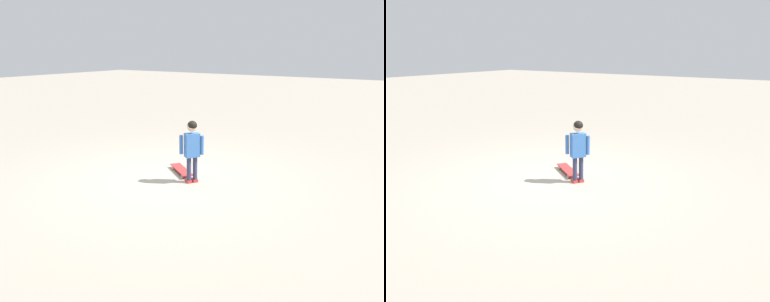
# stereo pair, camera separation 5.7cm
# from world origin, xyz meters

# --- Properties ---
(ground_plane) EXTENTS (50.00, 50.00, 0.00)m
(ground_plane) POSITION_xyz_m (0.00, 0.00, 0.00)
(ground_plane) COLOR #9E9384
(child_person) EXTENTS (0.37, 0.28, 1.06)m
(child_person) POSITION_xyz_m (-0.45, -0.09, 0.66)
(child_person) COLOR #2D3351
(child_person) RESTS_ON ground
(skateboard) EXTENTS (0.72, 0.60, 0.07)m
(skateboard) POSITION_xyz_m (-0.01, -0.41, 0.06)
(skateboard) COLOR #B22D2D
(skateboard) RESTS_ON ground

